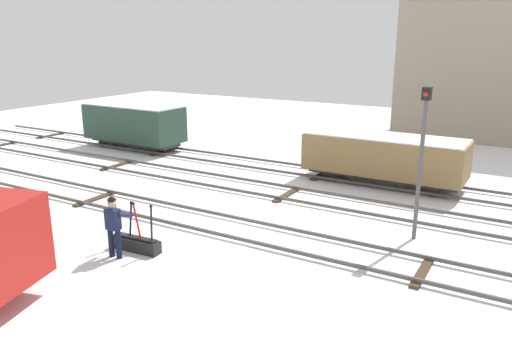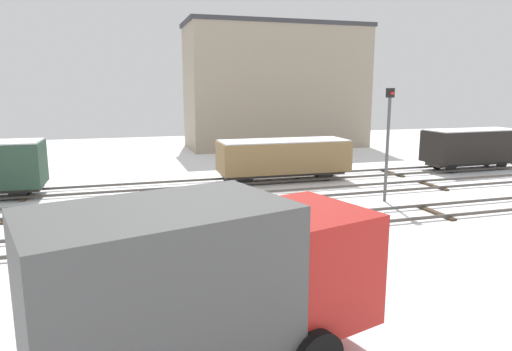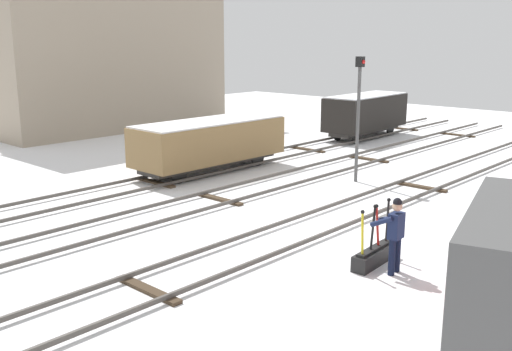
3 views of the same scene
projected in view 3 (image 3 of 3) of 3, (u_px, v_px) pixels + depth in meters
The scene contains 10 objects.
ground_plane at pixel (319, 226), 16.37m from camera, with size 60.00×60.00×0.00m, color white.
track_main_line at pixel (319, 222), 16.34m from camera, with size 44.00×1.94×0.18m.
track_siding_near at pixel (219, 197), 18.97m from camera, with size 44.00×1.94×0.18m.
track_siding_far at pixel (156, 181), 21.14m from camera, with size 44.00×1.94×0.18m.
switch_lever_frame at pixel (374, 254), 13.58m from camera, with size 1.54×0.46×1.45m.
rail_worker at pixel (395, 231), 12.91m from camera, with size 0.56×0.68×1.73m.
signal_post at pixel (358, 108), 20.86m from camera, with size 0.24×0.32×4.47m.
apartment_building at pixel (106, 47), 33.50m from camera, with size 13.67×5.48×9.18m.
freight_car_back_track at pixel (366, 113), 30.68m from camera, with size 5.40×2.13×2.23m.
freight_car_far_end at pixel (210, 142), 22.80m from camera, with size 6.32×2.26×2.01m.
Camera 3 is at (-12.66, -9.31, 5.09)m, focal length 41.47 mm.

